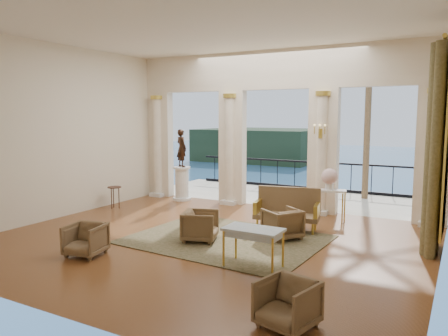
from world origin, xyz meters
The scene contains 23 objects.
floor centered at (0.00, 0.00, 0.00)m, with size 9.00×9.00×0.00m, color #512D11.
room_walls centered at (0.00, -1.12, 2.88)m, with size 9.00×9.00×9.00m.
arcade centered at (0.00, 3.82, 2.58)m, with size 9.00×0.56×4.50m.
terrace centered at (0.00, 5.80, -0.05)m, with size 10.00×3.60×0.10m, color #A9A08A.
balustrade centered at (0.00, 7.40, 0.41)m, with size 9.00×0.06×1.03m.
palm_tree centered at (2.00, 6.60, 4.09)m, with size 2.00×2.00×4.50m.
headland centered at (-30.00, 70.00, -3.00)m, with size 22.00×18.00×6.00m, color black.
sea centered at (0.00, 60.00, -6.00)m, with size 160.00×160.00×0.00m, color #2B567F.
curtain centered at (4.28, 1.50, 2.02)m, with size 0.33×1.40×4.09m.
window_frame centered at (4.47, 1.50, 2.10)m, with size 0.04×1.60×3.40m, color gold.
wall_sconce centered at (1.40, 3.51, 2.23)m, with size 0.30×0.11×0.33m.
rug centered at (0.35, 0.26, 0.01)m, with size 3.99×3.10×0.02m, color #2C3317.
armchair_a centered at (-1.49, -1.98, 0.34)m, with size 0.66×0.62×0.68m, color #41331D.
armchair_b centered at (2.92, -2.80, 0.34)m, with size 0.66×0.62×0.68m, color #41331D.
armchair_c centered at (1.38, 0.94, 0.37)m, with size 0.71×0.66×0.73m, color #41331D.
armchair_d centered at (-0.09, -0.08, 0.36)m, with size 0.70×0.66×0.73m, color #41331D.
settee centered at (1.19, 1.73, 0.49)m, with size 1.58×0.90×0.99m.
game_table centered at (1.60, -1.00, 0.63)m, with size 1.03×0.57×0.71m.
pedestal centered at (-3.03, 3.50, 0.51)m, with size 0.58×0.58×1.06m.
statue centered at (-3.03, 3.50, 1.65)m, with size 0.43×0.28×1.18m, color black.
console_table centered at (1.81, 3.05, 0.66)m, with size 0.90×0.54×0.80m.
urn centered at (1.81, 3.05, 1.11)m, with size 0.41×0.41×0.54m.
side_table centered at (-4.00, 1.50, 0.54)m, with size 0.39×0.39×0.63m.
Camera 1 is at (4.78, -7.79, 2.68)m, focal length 35.00 mm.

